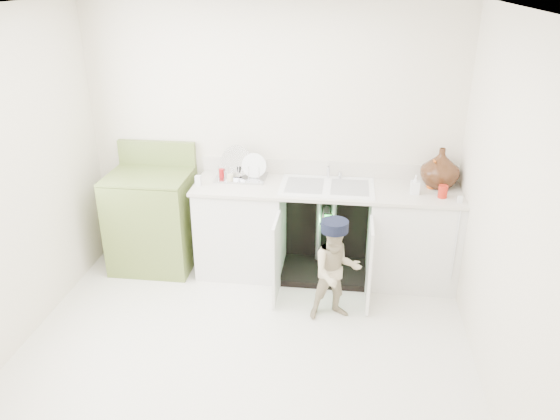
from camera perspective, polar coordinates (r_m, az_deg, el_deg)
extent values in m
plane|color=silver|center=(4.42, -3.61, -13.99)|extent=(3.50, 3.50, 0.00)
cube|color=beige|center=(5.18, -0.89, 7.51)|extent=(3.50, 2.50, 0.02)
cube|color=beige|center=(2.52, -10.80, -12.19)|extent=(3.50, 2.50, 0.02)
cube|color=beige|center=(4.46, -26.76, 2.10)|extent=(2.50, 3.00, 0.02)
cube|color=beige|center=(3.86, 22.30, -0.25)|extent=(2.50, 3.00, 0.02)
plane|color=white|center=(3.50, -4.73, 20.34)|extent=(3.50, 3.50, 0.00)
cube|color=silver|center=(5.24, -4.01, -1.97)|extent=(0.80, 0.60, 0.86)
cube|color=silver|center=(5.19, 13.62, -2.90)|extent=(0.80, 0.60, 0.86)
cube|color=black|center=(5.40, 4.91, -1.19)|extent=(0.80, 0.06, 0.86)
cube|color=black|center=(5.34, 4.61, -6.30)|extent=(0.80, 0.60, 0.06)
cylinder|color=gray|center=(5.24, 4.06, -1.74)|extent=(0.05, 0.05, 0.70)
cylinder|color=gray|center=(5.23, 5.59, -1.82)|extent=(0.05, 0.05, 0.70)
cylinder|color=gray|center=(5.12, 4.86, -0.31)|extent=(0.07, 0.18, 0.07)
cube|color=silver|center=(4.76, -0.40, -5.18)|extent=(0.03, 0.40, 0.76)
cube|color=silver|center=(4.73, 9.30, -5.71)|extent=(0.02, 0.40, 0.76)
cube|color=beige|center=(4.97, 4.94, 2.24)|extent=(2.44, 0.64, 0.03)
cube|color=beige|center=(5.21, 5.13, 4.33)|extent=(2.44, 0.02, 0.15)
cube|color=white|center=(4.97, 4.94, 2.35)|extent=(0.85, 0.55, 0.02)
cube|color=gray|center=(4.97, 2.58, 2.58)|extent=(0.34, 0.40, 0.01)
cube|color=gray|center=(4.96, 7.31, 2.34)|extent=(0.34, 0.40, 0.01)
cylinder|color=silver|center=(5.14, 5.10, 4.23)|extent=(0.03, 0.03, 0.17)
cylinder|color=silver|center=(5.06, 5.10, 4.80)|extent=(0.02, 0.14, 0.02)
cylinder|color=silver|center=(5.15, 6.30, 3.65)|extent=(0.04, 0.04, 0.06)
cylinder|color=silver|center=(4.92, 17.90, -3.43)|extent=(0.01, 0.01, 0.70)
cube|color=silver|center=(4.84, 18.29, 1.05)|extent=(0.04, 0.02, 0.06)
cube|color=silver|center=(5.16, -4.09, 3.42)|extent=(0.47, 0.32, 0.02)
cylinder|color=silver|center=(5.16, -4.54, 4.40)|extent=(0.29, 0.11, 0.28)
cylinder|color=white|center=(5.12, -2.72, 4.14)|extent=(0.23, 0.06, 0.23)
cylinder|color=silver|center=(5.08, -6.43, 3.95)|extent=(0.01, 0.01, 0.14)
cylinder|color=silver|center=(5.06, -5.39, 3.91)|extent=(0.01, 0.01, 0.14)
cylinder|color=silver|center=(5.04, -4.33, 3.87)|extent=(0.01, 0.01, 0.14)
cylinder|color=silver|center=(5.03, -3.27, 3.83)|extent=(0.01, 0.01, 0.14)
cylinder|color=silver|center=(5.01, -2.21, 3.78)|extent=(0.01, 0.01, 0.14)
imported|color=#422713|center=(5.10, 16.41, 4.25)|extent=(0.35, 0.35, 0.36)
imported|color=#DE540B|center=(5.07, 15.70, 3.63)|extent=(0.10, 0.10, 0.26)
imported|color=white|center=(4.91, 13.95, 2.60)|extent=(0.08, 0.08, 0.17)
cylinder|color=#AB1C0E|center=(4.90, 16.65, 1.86)|extent=(0.08, 0.08, 0.11)
cylinder|color=#A40E11|center=(5.15, -6.15, 3.76)|extent=(0.05, 0.05, 0.10)
cylinder|color=beige|center=(5.06, -5.24, 3.30)|extent=(0.06, 0.06, 0.08)
cylinder|color=black|center=(5.15, -4.28, 3.95)|extent=(0.04, 0.04, 0.12)
cube|color=white|center=(5.03, -8.54, 3.07)|extent=(0.05, 0.05, 0.09)
cube|color=olive|center=(5.43, -13.15, -1.21)|extent=(0.77, 0.65, 0.93)
cube|color=olive|center=(5.25, -13.63, 3.52)|extent=(0.77, 0.65, 0.02)
cube|color=olive|center=(5.47, -12.74, 5.80)|extent=(0.77, 0.06, 0.24)
cylinder|color=black|center=(5.19, -16.20, 2.90)|extent=(0.17, 0.17, 0.02)
cylinder|color=silver|center=(5.18, -16.22, 3.03)|extent=(0.20, 0.20, 0.01)
cylinder|color=black|center=(5.46, -14.94, 4.11)|extent=(0.17, 0.17, 0.02)
cylinder|color=silver|center=(5.46, -14.95, 4.23)|extent=(0.20, 0.20, 0.01)
cylinder|color=black|center=(5.05, -12.20, 2.76)|extent=(0.17, 0.17, 0.02)
cylinder|color=silver|center=(5.05, -12.21, 2.88)|extent=(0.20, 0.20, 0.01)
cylinder|color=black|center=(5.33, -11.11, 4.00)|extent=(0.17, 0.17, 0.02)
cylinder|color=silver|center=(5.33, -11.12, 4.12)|extent=(0.20, 0.20, 0.01)
imported|color=#C2AC8B|center=(4.53, 5.86, -6.40)|extent=(0.50, 0.44, 0.87)
cylinder|color=black|center=(4.34, 6.08, -1.76)|extent=(0.28, 0.28, 0.09)
cube|color=black|center=(4.44, 5.72, -1.62)|extent=(0.19, 0.14, 0.01)
cube|color=black|center=(4.72, 5.03, -1.15)|extent=(0.07, 0.01, 0.14)
cube|color=#26F23F|center=(4.71, 5.02, -1.19)|extent=(0.06, 0.00, 0.12)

